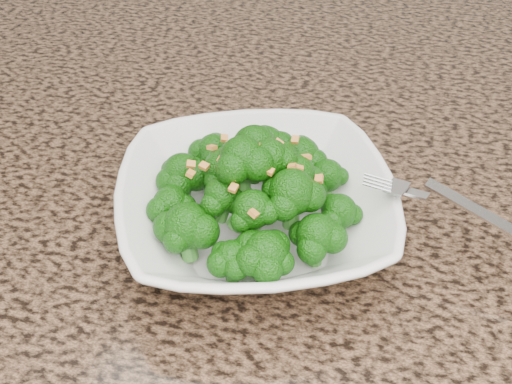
# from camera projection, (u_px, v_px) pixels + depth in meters

# --- Properties ---
(granite_counter) EXTENTS (1.64, 1.04, 0.03)m
(granite_counter) POSITION_uv_depth(u_px,v_px,m) (290.00, 177.00, 0.68)
(granite_counter) COLOR brown
(granite_counter) RESTS_ON cabinet
(bowl) EXTENTS (0.31, 0.31, 0.06)m
(bowl) POSITION_uv_depth(u_px,v_px,m) (256.00, 209.00, 0.57)
(bowl) COLOR white
(bowl) RESTS_ON granite_counter
(broccoli_pile) EXTENTS (0.22, 0.22, 0.07)m
(broccoli_pile) POSITION_uv_depth(u_px,v_px,m) (256.00, 151.00, 0.53)
(broccoli_pile) COLOR #135609
(broccoli_pile) RESTS_ON bowl
(garlic_topping) EXTENTS (0.13, 0.13, 0.01)m
(garlic_topping) POSITION_uv_depth(u_px,v_px,m) (256.00, 113.00, 0.51)
(garlic_topping) COLOR #EE993A
(garlic_topping) RESTS_ON broccoli_pile
(fork) EXTENTS (0.16, 0.08, 0.01)m
(fork) POSITION_uv_depth(u_px,v_px,m) (421.00, 195.00, 0.53)
(fork) COLOR silver
(fork) RESTS_ON bowl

